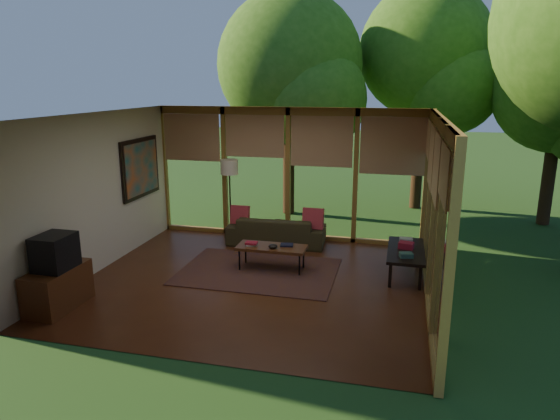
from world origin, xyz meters
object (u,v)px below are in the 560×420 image
(floor_lamp, at_px, (229,172))
(coffee_table, at_px, (272,248))
(side_console, at_px, (406,252))
(television, at_px, (55,252))
(sofa, at_px, (277,230))
(media_cabinet, at_px, (58,288))

(floor_lamp, height_order, coffee_table, floor_lamp)
(floor_lamp, bearing_deg, side_console, -20.27)
(television, bearing_deg, sofa, 57.08)
(sofa, xyz_separation_m, floor_lamp, (-1.04, 0.20, 1.12))
(sofa, relative_size, television, 3.51)
(media_cabinet, xyz_separation_m, coffee_table, (2.61, 2.20, 0.09))
(sofa, distance_m, side_console, 2.76)
(floor_lamp, distance_m, coffee_table, 2.30)
(floor_lamp, bearing_deg, media_cabinet, -108.96)
(floor_lamp, bearing_deg, coffee_table, -50.82)
(media_cabinet, height_order, television, television)
(sofa, distance_m, coffee_table, 1.43)
(media_cabinet, bearing_deg, floor_lamp, 71.04)
(sofa, bearing_deg, coffee_table, 98.18)
(coffee_table, bearing_deg, television, -139.72)
(television, xyz_separation_m, side_console, (4.85, 2.48, -0.44))
(media_cabinet, bearing_deg, coffee_table, 40.07)
(sofa, xyz_separation_m, side_console, (2.52, -1.11, 0.13))
(media_cabinet, height_order, coffee_table, media_cabinet)
(media_cabinet, xyz_separation_m, floor_lamp, (1.31, 3.80, 1.11))
(coffee_table, height_order, side_console, side_console)
(floor_lamp, bearing_deg, sofa, -11.04)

